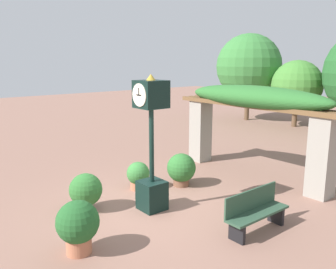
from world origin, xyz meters
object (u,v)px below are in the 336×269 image
at_px(pedestal_clock, 152,143).
at_px(potted_plant_far_right, 138,175).
at_px(potted_plant_far_left, 86,191).
at_px(park_bench, 256,211).
at_px(potted_plant_near_right, 181,169).
at_px(potted_plant_near_left, 78,225).

xyz_separation_m(pedestal_clock, potted_plant_far_right, (-1.36, 0.52, -1.24)).
bearing_deg(potted_plant_far_left, potted_plant_far_right, 102.87).
bearing_deg(potted_plant_far_left, park_bench, 35.40).
relative_size(potted_plant_far_right, park_bench, 0.47).
distance_m(potted_plant_near_right, potted_plant_far_left, 2.93).
relative_size(pedestal_clock, potted_plant_near_left, 3.16).
xyz_separation_m(potted_plant_near_right, potted_plant_far_right, (-0.55, -1.13, -0.09)).
xyz_separation_m(pedestal_clock, potted_plant_near_right, (-0.81, 1.65, -1.15)).
bearing_deg(potted_plant_far_right, potted_plant_near_right, 64.03).
distance_m(potted_plant_near_left, potted_plant_near_right, 4.23).
xyz_separation_m(potted_plant_near_left, potted_plant_near_right, (-1.57, 3.92, -0.07)).
distance_m(potted_plant_near_right, potted_plant_far_right, 1.26).
bearing_deg(potted_plant_near_left, potted_plant_far_right, 127.17).
bearing_deg(pedestal_clock, park_bench, 24.13).
bearing_deg(potted_plant_near_right, potted_plant_near_left, -68.21).
bearing_deg(potted_plant_far_right, potted_plant_far_left, -77.13).
xyz_separation_m(pedestal_clock, potted_plant_far_left, (-0.95, -1.28, -1.15)).
bearing_deg(potted_plant_near_right, potted_plant_far_left, -92.73).
relative_size(potted_plant_far_left, park_bench, 0.56).
bearing_deg(potted_plant_near_left, park_bench, 65.11).
height_order(potted_plant_near_right, potted_plant_far_right, potted_plant_near_right).
bearing_deg(park_bench, potted_plant_far_left, 125.40).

